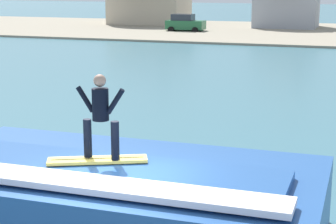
# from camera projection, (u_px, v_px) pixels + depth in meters

# --- Properties ---
(wave_crest) EXTENTS (8.12, 4.25, 1.67)m
(wave_crest) POSITION_uv_depth(u_px,v_px,m) (116.00, 201.00, 11.67)
(wave_crest) COLOR #275497
(wave_crest) RESTS_ON ground_plane
(surfboard) EXTENTS (1.92, 1.19, 0.06)m
(surfboard) POSITION_uv_depth(u_px,v_px,m) (98.00, 160.00, 11.29)
(surfboard) COLOR #EAD159
(surfboard) RESTS_ON wave_crest
(surfer) EXTENTS (1.01, 0.32, 1.65)m
(surfer) POSITION_uv_depth(u_px,v_px,m) (101.00, 112.00, 11.09)
(surfer) COLOR black
(surfer) RESTS_ON surfboard
(shoreline_bank) EXTENTS (120.00, 25.79, 0.18)m
(shoreline_bank) POSITION_uv_depth(u_px,v_px,m) (322.00, 33.00, 57.47)
(shoreline_bank) COLOR gray
(shoreline_bank) RESTS_ON ground_plane
(car_near_shore) EXTENTS (3.86, 2.09, 1.86)m
(car_near_shore) POSITION_uv_depth(u_px,v_px,m) (185.00, 23.00, 59.00)
(car_near_shore) COLOR #23663D
(car_near_shore) RESTS_ON ground_plane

